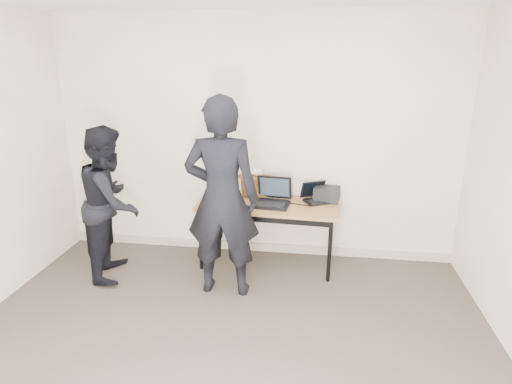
% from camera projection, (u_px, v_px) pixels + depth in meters
% --- Properties ---
extents(room, '(4.60, 4.60, 2.80)m').
position_uv_depth(room, '(204.00, 210.00, 2.64)').
color(room, '#413931').
rests_on(room, ground).
extents(desk, '(1.54, 0.74, 0.72)m').
position_uv_depth(desk, '(267.00, 209.00, 4.63)').
color(desk, olive).
rests_on(desk, ground).
extents(laptop_beige, '(0.41, 0.41, 0.27)m').
position_uv_depth(laptop_beige, '(223.00, 198.00, 4.63)').
color(laptop_beige, beige).
rests_on(laptop_beige, desk).
extents(laptop_center, '(0.41, 0.39, 0.29)m').
position_uv_depth(laptop_center, '(273.00, 198.00, 4.59)').
color(laptop_center, black).
rests_on(laptop_center, desk).
extents(laptop_right, '(0.38, 0.37, 0.21)m').
position_uv_depth(laptop_right, '(316.00, 197.00, 4.68)').
color(laptop_right, black).
rests_on(laptop_right, desk).
extents(leather_satchel, '(0.36, 0.18, 0.25)m').
position_uv_depth(leather_satchel, '(254.00, 186.00, 4.81)').
color(leather_satchel, brown).
rests_on(leather_satchel, desk).
extents(tissue, '(0.15, 0.12, 0.08)m').
position_uv_depth(tissue, '(257.00, 172.00, 4.76)').
color(tissue, white).
rests_on(tissue, leather_satchel).
extents(equipment_box, '(0.30, 0.27, 0.15)m').
position_uv_depth(equipment_box, '(327.00, 194.00, 4.69)').
color(equipment_box, black).
rests_on(equipment_box, desk).
extents(power_brick, '(0.08, 0.06, 0.03)m').
position_uv_depth(power_brick, '(245.00, 207.00, 4.48)').
color(power_brick, black).
rests_on(power_brick, desk).
extents(cables, '(1.14, 0.49, 0.01)m').
position_uv_depth(cables, '(272.00, 203.00, 4.61)').
color(cables, black).
rests_on(cables, desk).
extents(person_typist, '(0.72, 0.48, 1.94)m').
position_uv_depth(person_typist, '(222.00, 198.00, 4.01)').
color(person_typist, black).
rests_on(person_typist, ground).
extents(person_observer, '(0.75, 0.88, 1.60)m').
position_uv_depth(person_observer, '(111.00, 202.00, 4.42)').
color(person_observer, black).
rests_on(person_observer, ground).
extents(baseboard, '(4.50, 0.03, 0.10)m').
position_uv_depth(baseboard, '(255.00, 246.00, 5.15)').
color(baseboard, '#ABA28D').
rests_on(baseboard, ground).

